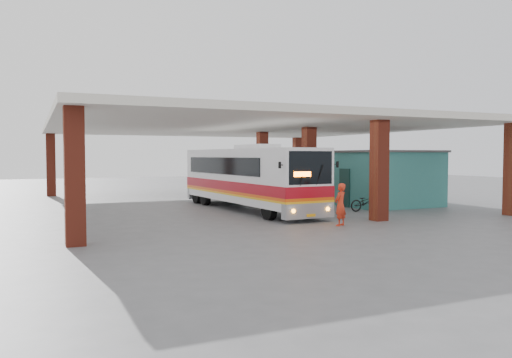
{
  "coord_description": "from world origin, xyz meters",
  "views": [
    {
      "loc": [
        -10.7,
        -20.45,
        2.82
      ],
      "look_at": [
        -1.5,
        0.0,
        1.76
      ],
      "focal_mm": 35.0,
      "sensor_mm": 36.0,
      "label": 1
    }
  ],
  "objects": [
    {
      "name": "ground",
      "position": [
        0.0,
        0.0,
        0.0
      ],
      "size": [
        90.0,
        90.0,
        0.0
      ],
      "primitive_type": "plane",
      "color": "#515154",
      "rests_on": "ground"
    },
    {
      "name": "brick_columns",
      "position": [
        1.43,
        5.0,
        2.17
      ],
      "size": [
        20.1,
        21.6,
        4.35
      ],
      "color": "maroon",
      "rests_on": "ground"
    },
    {
      "name": "canopy_roof",
      "position": [
        0.5,
        6.5,
        4.5
      ],
      "size": [
        21.0,
        23.0,
        0.3
      ],
      "primitive_type": "cube",
      "color": "silver",
      "rests_on": "brick_columns"
    },
    {
      "name": "shop_building",
      "position": [
        7.49,
        4.0,
        1.56
      ],
      "size": [
        5.2,
        8.2,
        3.11
      ],
      "color": "#2F7777",
      "rests_on": "ground"
    },
    {
      "name": "coach_bus",
      "position": [
        -0.52,
        3.17,
        1.68
      ],
      "size": [
        3.19,
        11.71,
        3.37
      ],
      "rotation": [
        0.0,
        0.0,
        0.07
      ],
      "color": "white",
      "rests_on": "ground"
    },
    {
      "name": "motorcycle",
      "position": [
        4.7,
        0.2,
        0.47
      ],
      "size": [
        1.81,
        0.67,
        0.94
      ],
      "primitive_type": "imported",
      "rotation": [
        0.0,
        0.0,
        1.54
      ],
      "color": "black",
      "rests_on": "ground"
    },
    {
      "name": "pedestrian",
      "position": [
        0.55,
        -3.69,
        0.86
      ],
      "size": [
        0.74,
        0.65,
        1.71
      ],
      "primitive_type": "imported",
      "rotation": [
        0.0,
        0.0,
        3.63
      ],
      "color": "red",
      "rests_on": "ground"
    },
    {
      "name": "red_chair",
      "position": [
        5.0,
        5.68,
        0.39
      ],
      "size": [
        0.46,
        0.46,
        0.85
      ],
      "rotation": [
        0.0,
        0.0,
        -0.03
      ],
      "color": "red",
      "rests_on": "ground"
    }
  ]
}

